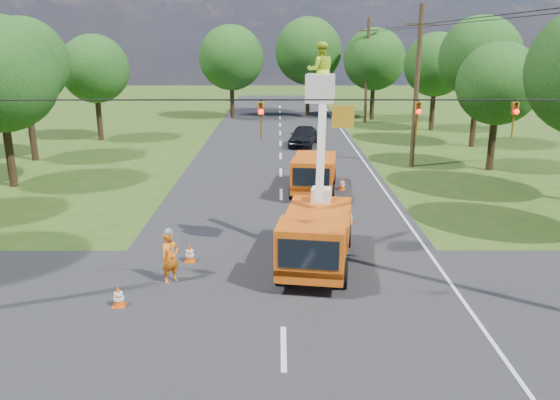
{
  "coord_description": "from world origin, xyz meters",
  "views": [
    {
      "loc": [
        -0.12,
        -12.66,
        7.79
      ],
      "look_at": [
        -0.08,
        5.17,
        2.6
      ],
      "focal_mm": 35.0,
      "sensor_mm": 36.0,
      "label": 1
    }
  ],
  "objects_px": {
    "tree_right_c": "(498,84)",
    "traffic_cone_7": "(342,184)",
    "distant_car": "(303,136)",
    "traffic_cone_3": "(349,217)",
    "traffic_cone_2": "(303,230)",
    "tree_far_b": "(308,51)",
    "bucket_truck": "(317,221)",
    "tree_right_d": "(480,57)",
    "traffic_cone_4": "(118,296)",
    "traffic_cone_8": "(190,253)",
    "tree_right_e": "(436,65)",
    "ground_worker": "(170,258)",
    "tree_left_e": "(23,62)",
    "tree_far_a": "(231,58)",
    "tree_far_c": "(374,59)",
    "second_truck": "(314,172)",
    "pole_right_mid": "(417,86)",
    "pole_right_far": "(367,70)",
    "tree_left_f": "(95,69)"
  },
  "relations": [
    {
      "from": "tree_right_c",
      "to": "traffic_cone_7",
      "type": "bearing_deg",
      "value": -153.26
    },
    {
      "from": "distant_car",
      "to": "traffic_cone_3",
      "type": "xyz_separation_m",
      "value": [
        1.2,
        -19.04,
        -0.42
      ]
    },
    {
      "from": "traffic_cone_2",
      "to": "tree_far_b",
      "type": "bearing_deg",
      "value": 86.83
    },
    {
      "from": "bucket_truck",
      "to": "tree_right_c",
      "type": "relative_size",
      "value": 1.0
    },
    {
      "from": "bucket_truck",
      "to": "distant_car",
      "type": "height_order",
      "value": "bucket_truck"
    },
    {
      "from": "traffic_cone_2",
      "to": "tree_right_d",
      "type": "bearing_deg",
      "value": 55.8
    },
    {
      "from": "traffic_cone_4",
      "to": "traffic_cone_8",
      "type": "relative_size",
      "value": 1.0
    },
    {
      "from": "tree_right_c",
      "to": "tree_right_e",
      "type": "xyz_separation_m",
      "value": [
        0.6,
        16.0,
        0.5
      ]
    },
    {
      "from": "ground_worker",
      "to": "tree_left_e",
      "type": "relative_size",
      "value": 0.19
    },
    {
      "from": "tree_far_a",
      "to": "tree_far_b",
      "type": "height_order",
      "value": "tree_far_b"
    },
    {
      "from": "tree_far_a",
      "to": "tree_far_c",
      "type": "distance_m",
      "value": 14.53
    },
    {
      "from": "tree_right_c",
      "to": "tree_far_b",
      "type": "bearing_deg",
      "value": 111.42
    },
    {
      "from": "traffic_cone_7",
      "to": "tree_far_a",
      "type": "distance_m",
      "value": 30.71
    },
    {
      "from": "tree_far_c",
      "to": "tree_far_a",
      "type": "bearing_deg",
      "value": 176.05
    },
    {
      "from": "bucket_truck",
      "to": "second_truck",
      "type": "distance_m",
      "value": 10.03
    },
    {
      "from": "distant_car",
      "to": "traffic_cone_4",
      "type": "xyz_separation_m",
      "value": [
        -6.77,
        -26.86,
        -0.42
      ]
    },
    {
      "from": "second_truck",
      "to": "pole_right_mid",
      "type": "xyz_separation_m",
      "value": [
        6.76,
        6.35,
        4.0
      ]
    },
    {
      "from": "traffic_cone_3",
      "to": "tree_far_b",
      "type": "bearing_deg",
      "value": 89.96
    },
    {
      "from": "distant_car",
      "to": "traffic_cone_3",
      "type": "relative_size",
      "value": 6.4
    },
    {
      "from": "traffic_cone_8",
      "to": "tree_far_b",
      "type": "xyz_separation_m",
      "value": [
        6.38,
        41.08,
        6.45
      ]
    },
    {
      "from": "pole_right_far",
      "to": "tree_far_a",
      "type": "bearing_deg",
      "value": 167.47
    },
    {
      "from": "ground_worker",
      "to": "traffic_cone_4",
      "type": "relative_size",
      "value": 2.5
    },
    {
      "from": "second_truck",
      "to": "traffic_cone_8",
      "type": "height_order",
      "value": "second_truck"
    },
    {
      "from": "traffic_cone_7",
      "to": "pole_right_mid",
      "type": "relative_size",
      "value": 0.07
    },
    {
      "from": "tree_left_e",
      "to": "tree_left_f",
      "type": "height_order",
      "value": "tree_left_e"
    },
    {
      "from": "traffic_cone_8",
      "to": "tree_left_f",
      "type": "height_order",
      "value": "tree_left_f"
    },
    {
      "from": "distant_car",
      "to": "traffic_cone_2",
      "type": "height_order",
      "value": "distant_car"
    },
    {
      "from": "tree_right_c",
      "to": "tree_far_a",
      "type": "relative_size",
      "value": 0.82
    },
    {
      "from": "distant_car",
      "to": "pole_right_far",
      "type": "bearing_deg",
      "value": 73.52
    },
    {
      "from": "pole_right_mid",
      "to": "tree_right_d",
      "type": "bearing_deg",
      "value": 48.01
    },
    {
      "from": "pole_right_mid",
      "to": "tree_far_b",
      "type": "relative_size",
      "value": 0.97
    },
    {
      "from": "traffic_cone_7",
      "to": "tree_right_e",
      "type": "distance_m",
      "value": 24.08
    },
    {
      "from": "tree_far_b",
      "to": "traffic_cone_4",
      "type": "bearing_deg",
      "value": -100.17
    },
    {
      "from": "traffic_cone_2",
      "to": "tree_far_a",
      "type": "height_order",
      "value": "tree_far_a"
    },
    {
      "from": "traffic_cone_2",
      "to": "tree_far_a",
      "type": "distance_m",
      "value": 37.42
    },
    {
      "from": "bucket_truck",
      "to": "pole_right_mid",
      "type": "xyz_separation_m",
      "value": [
        7.29,
        16.35,
        3.42
      ]
    },
    {
      "from": "bucket_truck",
      "to": "pole_right_mid",
      "type": "bearing_deg",
      "value": 74.76
    },
    {
      "from": "traffic_cone_2",
      "to": "traffic_cone_7",
      "type": "xyz_separation_m",
      "value": [
        2.44,
        7.52,
        0.0
      ]
    },
    {
      "from": "tree_left_f",
      "to": "pole_right_mid",
      "type": "bearing_deg",
      "value": -23.23
    },
    {
      "from": "ground_worker",
      "to": "pole_right_mid",
      "type": "height_order",
      "value": "pole_right_mid"
    },
    {
      "from": "tree_far_c",
      "to": "tree_right_c",
      "type": "bearing_deg",
      "value": -80.86
    },
    {
      "from": "tree_left_e",
      "to": "tree_far_b",
      "type": "relative_size",
      "value": 0.91
    },
    {
      "from": "distant_car",
      "to": "tree_far_a",
      "type": "bearing_deg",
      "value": 124.69
    },
    {
      "from": "tree_left_e",
      "to": "traffic_cone_2",
      "type": "bearing_deg",
      "value": -41.26
    },
    {
      "from": "ground_worker",
      "to": "pole_right_far",
      "type": "distance_m",
      "value": 39.95
    },
    {
      "from": "ground_worker",
      "to": "traffic_cone_4",
      "type": "bearing_deg",
      "value": -166.18
    },
    {
      "from": "traffic_cone_8",
      "to": "tree_right_d",
      "type": "xyz_separation_m",
      "value": [
        18.18,
        23.08,
        6.32
      ]
    },
    {
      "from": "pole_right_mid",
      "to": "tree_far_c",
      "type": "relative_size",
      "value": 1.09
    },
    {
      "from": "tree_left_e",
      "to": "traffic_cone_4",
      "type": "bearing_deg",
      "value": -61.32
    },
    {
      "from": "ground_worker",
      "to": "pole_right_far",
      "type": "relative_size",
      "value": 0.18
    }
  ]
}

